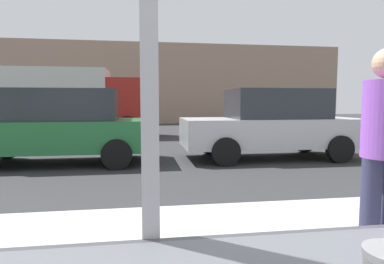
{
  "coord_description": "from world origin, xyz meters",
  "views": [
    {
      "loc": [
        -0.02,
        -0.87,
        1.39
      ],
      "look_at": [
        0.57,
        3.02,
        1.04
      ],
      "focal_mm": 30.81,
      "sensor_mm": 36.0,
      "label": 1
    }
  ],
  "objects_px": {
    "box_truck": "(60,100)",
    "parked_car_green": "(59,126)",
    "pedestrian": "(384,145)",
    "parked_car_silver": "(272,124)"
  },
  "relations": [
    {
      "from": "parked_car_silver",
      "to": "pedestrian",
      "type": "distance_m",
      "value": 5.89
    },
    {
      "from": "parked_car_green",
      "to": "box_truck",
      "type": "relative_size",
      "value": 0.64
    },
    {
      "from": "parked_car_green",
      "to": "pedestrian",
      "type": "height_order",
      "value": "pedestrian"
    },
    {
      "from": "box_truck",
      "to": "pedestrian",
      "type": "distance_m",
      "value": 12.62
    },
    {
      "from": "parked_car_green",
      "to": "box_truck",
      "type": "height_order",
      "value": "box_truck"
    },
    {
      "from": "box_truck",
      "to": "parked_car_green",
      "type": "bearing_deg",
      "value": -77.34
    },
    {
      "from": "box_truck",
      "to": "pedestrian",
      "type": "xyz_separation_m",
      "value": [
        4.93,
        -11.61,
        -0.43
      ]
    },
    {
      "from": "parked_car_green",
      "to": "parked_car_silver",
      "type": "height_order",
      "value": "parked_car_silver"
    },
    {
      "from": "parked_car_green",
      "to": "box_truck",
      "type": "distance_m",
      "value": 6.1
    },
    {
      "from": "parked_car_silver",
      "to": "box_truck",
      "type": "xyz_separation_m",
      "value": [
        -6.42,
        5.92,
        0.64
      ]
    }
  ]
}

